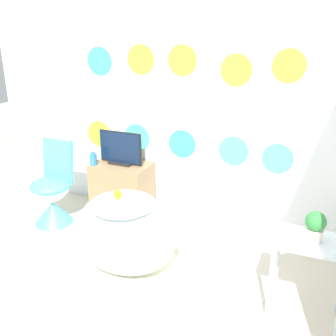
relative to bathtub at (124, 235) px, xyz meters
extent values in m
plane|color=#BCB29E|center=(0.08, -0.61, -0.30)|extent=(12.00, 12.00, 0.00)
cube|color=white|center=(0.08, 1.07, 1.00)|extent=(4.30, 0.04, 2.60)
cylinder|color=gold|center=(-0.86, 1.04, 0.45)|extent=(0.28, 0.01, 0.28)
cylinder|color=#4CBFB2|center=(-0.42, 1.04, 0.47)|extent=(0.28, 0.01, 0.28)
cylinder|color=#3899E5|center=(0.07, 1.04, 0.46)|extent=(0.28, 0.01, 0.28)
cylinder|color=#4CBFB2|center=(0.58, 1.04, 0.46)|extent=(0.28, 0.01, 0.28)
cylinder|color=#4CBFB2|center=(0.98, 1.04, 0.44)|extent=(0.28, 0.01, 0.28)
cylinder|color=#3899E5|center=(-0.81, 1.04, 1.20)|extent=(0.28, 0.01, 0.28)
cylinder|color=gold|center=(-0.35, 1.04, 1.24)|extent=(0.28, 0.01, 0.28)
cylinder|color=gold|center=(0.06, 1.04, 1.25)|extent=(0.28, 0.01, 0.28)
cylinder|color=gold|center=(0.56, 1.04, 1.18)|extent=(0.28, 0.01, 0.28)
cylinder|color=gold|center=(0.99, 1.04, 1.24)|extent=(0.28, 0.01, 0.28)
cube|color=silver|center=(-0.02, -0.07, -0.30)|extent=(1.02, 0.80, 0.01)
ellipsoid|color=white|center=(0.00, 0.00, 0.00)|extent=(0.85, 0.61, 0.60)
cylinder|color=#B2DBEA|center=(0.00, 0.00, 0.28)|extent=(0.50, 0.50, 0.01)
sphere|color=yellow|center=(-0.06, 0.03, 0.33)|extent=(0.07, 0.07, 0.07)
sphere|color=yellow|center=(-0.06, 0.01, 0.36)|extent=(0.04, 0.04, 0.04)
cone|color=orange|center=(-0.06, 0.00, 0.36)|extent=(0.02, 0.02, 0.02)
cone|color=#4CC6DB|center=(-1.02, 0.39, -0.19)|extent=(0.37, 0.37, 0.22)
ellipsoid|color=#4CC6DB|center=(-1.02, 0.39, 0.10)|extent=(0.39, 0.39, 0.14)
cube|color=#4CC6DB|center=(-1.02, 0.54, 0.31)|extent=(0.33, 0.09, 0.42)
cube|color=#8E704C|center=(-0.49, 0.83, -0.03)|extent=(0.57, 0.38, 0.55)
cube|color=white|center=(-0.49, 0.65, 0.07)|extent=(0.48, 0.01, 0.15)
cube|color=black|center=(-0.49, 0.83, 0.26)|extent=(0.24, 0.12, 0.02)
cube|color=black|center=(-0.49, 0.84, 0.42)|extent=(0.45, 0.01, 0.32)
cube|color=#0F1E38|center=(-0.49, 0.83, 0.42)|extent=(0.43, 0.01, 0.30)
cylinder|color=#2D72B7|center=(-0.73, 0.70, 0.30)|extent=(0.07, 0.07, 0.11)
cylinder|color=#2D72B7|center=(-0.73, 0.70, 0.37)|extent=(0.04, 0.04, 0.02)
cube|color=silver|center=(1.37, 0.00, 0.27)|extent=(0.48, 0.32, 0.02)
cylinder|color=silver|center=(1.16, -0.13, -0.02)|extent=(0.03, 0.03, 0.56)
cylinder|color=silver|center=(1.16, 0.14, -0.02)|extent=(0.03, 0.03, 0.56)
cylinder|color=beige|center=(1.37, 0.00, 0.32)|extent=(0.11, 0.11, 0.08)
sphere|color=#2D7A38|center=(1.37, 0.00, 0.42)|extent=(0.13, 0.13, 0.13)
camera|label=1|loc=(1.38, -2.34, 1.60)|focal=42.00mm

